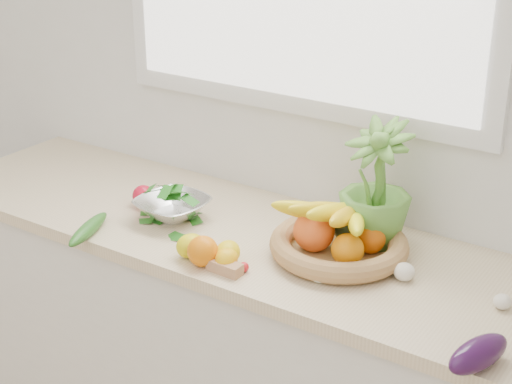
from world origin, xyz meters
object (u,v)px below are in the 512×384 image
Objects in this scene: apple at (143,196)px; colander_with_spinach at (172,202)px; potted_herb at (376,183)px; fruit_basket at (338,238)px; eggplant at (478,354)px; cucumber at (88,229)px.

colander_with_spinach is (0.15, -0.03, 0.02)m from apple.
potted_herb is 1.58× the size of colander_with_spinach.
fruit_basket is (-0.06, -0.11, -0.14)m from potted_herb.
eggplant is at bearing -30.56° from fruit_basket.
colander_with_spinach is at bearing -172.07° from fruit_basket.
cucumber is 0.63× the size of potted_herb.
apple is 0.69m from fruit_basket.
potted_herb reaches higher than apple.
cucumber is 0.50× the size of fruit_basket.
cucumber is (0.01, -0.25, -0.01)m from apple.
apple is at bearing 91.35° from cucumber.
cucumber is 0.27m from colander_with_spinach.
cucumber is (-1.19, 0.00, -0.02)m from eggplant.
potted_herb is at bearing 11.75° from apple.
colander_with_spinach is at bearing 58.41° from cucumber.
cucumber is 0.74m from fruit_basket.
potted_herb is at bearing 17.07° from colander_with_spinach.
fruit_basket reaches higher than cucumber.
fruit_basket is at bearing 7.93° from colander_with_spinach.
potted_herb is (0.73, 0.41, 0.18)m from cucumber.
apple is at bearing 168.79° from colander_with_spinach.
potted_herb is at bearing 62.56° from fruit_basket.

